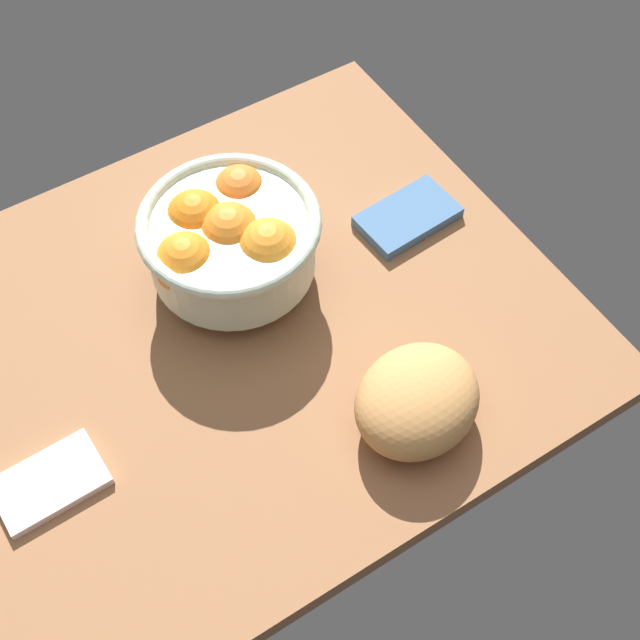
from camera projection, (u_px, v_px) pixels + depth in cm
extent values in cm
cube|color=#90603D|center=(240.00, 333.00, 104.33)|extent=(74.35, 63.58, 3.00)
cylinder|color=silver|center=(235.00, 270.00, 105.89)|extent=(9.86, 9.86, 2.78)
cylinder|color=silver|center=(231.00, 244.00, 101.66)|extent=(19.43, 19.43, 7.43)
torus|color=silver|center=(229.00, 223.00, 98.57)|extent=(21.03, 21.03, 1.60)
sphere|color=orange|center=(196.00, 221.00, 101.45)|extent=(7.36, 7.36, 7.36)
sphere|color=orange|center=(186.00, 263.00, 97.97)|extent=(7.28, 7.28, 7.28)
sphere|color=orange|center=(269.00, 251.00, 98.89)|extent=(7.61, 7.61, 7.61)
sphere|color=orange|center=(240.00, 194.00, 103.83)|extent=(6.96, 6.96, 6.96)
sphere|color=orange|center=(230.00, 234.00, 100.26)|extent=(7.52, 7.52, 7.52)
ellipsoid|color=tan|center=(417.00, 401.00, 92.91)|extent=(17.62, 16.26, 8.12)
cube|color=silver|center=(50.00, 482.00, 91.49)|extent=(11.45, 7.41, 1.09)
cube|color=#466C98|center=(408.00, 217.00, 111.42)|extent=(12.87, 8.20, 1.55)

